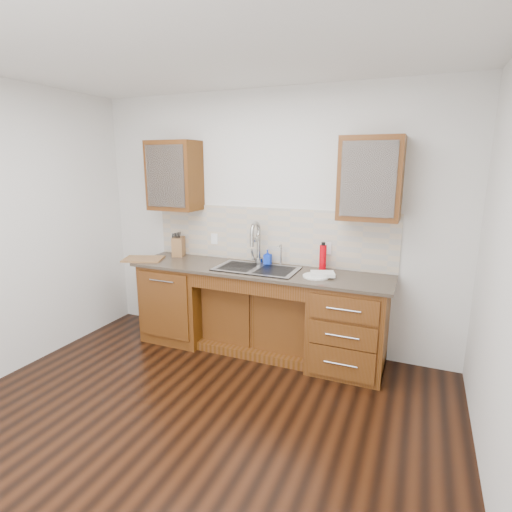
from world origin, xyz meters
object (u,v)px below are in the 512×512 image
at_px(plate, 316,276).
at_px(cutting_board, 143,259).
at_px(water_bottle, 323,258).
at_px(soap_bottle, 268,257).
at_px(knife_block, 179,246).

distance_m(plate, cutting_board, 1.95).
bearing_deg(water_bottle, plate, -90.09).
distance_m(soap_bottle, cutting_board, 1.40).
relative_size(soap_bottle, cutting_board, 0.38).
xyz_separation_m(plate, cutting_board, (-1.95, -0.08, 0.00)).
bearing_deg(water_bottle, knife_block, 179.82).
distance_m(soap_bottle, water_bottle, 0.60).
xyz_separation_m(water_bottle, cutting_board, (-1.95, -0.33, -0.12)).
bearing_deg(cutting_board, plate, 2.31).
bearing_deg(knife_block, plate, -27.91).
bearing_deg(soap_bottle, plate, -26.18).
distance_m(soap_bottle, plate, 0.66).
xyz_separation_m(knife_block, cutting_board, (-0.25, -0.33, -0.10)).
xyz_separation_m(soap_bottle, knife_block, (-1.10, -0.01, 0.03)).
bearing_deg(cutting_board, water_bottle, 9.57).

